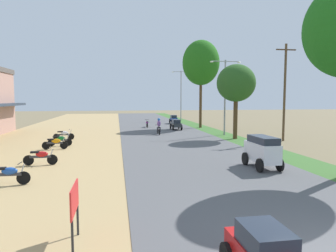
% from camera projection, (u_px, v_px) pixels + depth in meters
% --- Properties ---
extents(parked_motorbike_nearest, '(1.80, 0.54, 0.94)m').
position_uv_depth(parked_motorbike_nearest, '(8.00, 174.00, 12.83)').
color(parked_motorbike_nearest, black).
rests_on(parked_motorbike_nearest, dirt_shoulder).
extents(parked_motorbike_second, '(1.80, 0.54, 0.94)m').
position_uv_depth(parked_motorbike_second, '(41.00, 156.00, 16.73)').
color(parked_motorbike_second, black).
rests_on(parked_motorbike_second, dirt_shoulder).
extents(parked_motorbike_third, '(1.80, 0.54, 0.94)m').
position_uv_depth(parked_motorbike_third, '(55.00, 142.00, 21.96)').
color(parked_motorbike_third, black).
rests_on(parked_motorbike_third, dirt_shoulder).
extents(parked_motorbike_fourth, '(1.80, 0.54, 0.94)m').
position_uv_depth(parked_motorbike_fourth, '(60.00, 140.00, 23.46)').
color(parked_motorbike_fourth, black).
rests_on(parked_motorbike_fourth, dirt_shoulder).
extents(parked_motorbike_fifth, '(1.80, 0.54, 0.94)m').
position_uv_depth(parked_motorbike_fifth, '(64.00, 134.00, 27.03)').
color(parked_motorbike_fifth, black).
rests_on(parked_motorbike_fifth, dirt_shoulder).
extents(street_signboard, '(0.06, 1.30, 1.50)m').
position_uv_depth(street_signboard, '(75.00, 203.00, 7.59)').
color(street_signboard, '#262628').
rests_on(street_signboard, dirt_shoulder).
extents(median_tree_second, '(3.45, 3.45, 6.68)m').
position_uv_depth(median_tree_second, '(236.00, 83.00, 27.36)').
color(median_tree_second, '#4C351E').
rests_on(median_tree_second, median_strip).
extents(median_tree_third, '(4.56, 4.56, 10.79)m').
position_uv_depth(median_tree_third, '(201.00, 63.00, 37.76)').
color(median_tree_third, '#4C351E').
rests_on(median_tree_third, median_strip).
extents(streetlamp_near, '(3.16, 0.20, 7.43)m').
position_uv_depth(streetlamp_near, '(225.00, 92.00, 30.40)').
color(streetlamp_near, gray).
rests_on(streetlamp_near, median_strip).
extents(streetlamp_mid, '(3.16, 0.20, 8.24)m').
position_uv_depth(streetlamp_mid, '(181.00, 92.00, 51.18)').
color(streetlamp_mid, gray).
rests_on(streetlamp_mid, median_strip).
extents(utility_pole_near, '(1.80, 0.20, 8.34)m').
position_uv_depth(utility_pole_near, '(285.00, 91.00, 26.39)').
color(utility_pole_near, brown).
rests_on(utility_pole_near, ground).
extents(car_van_white, '(1.19, 2.41, 1.67)m').
position_uv_depth(car_van_white, '(262.00, 150.00, 15.86)').
color(car_van_white, silver).
rests_on(car_van_white, road_strip).
extents(car_sedan_charcoal, '(1.10, 2.26, 1.19)m').
position_uv_depth(car_sedan_charcoal, '(176.00, 124.00, 35.60)').
color(car_sedan_charcoal, '#282D33').
rests_on(car_sedan_charcoal, road_strip).
extents(car_hatchback_blue, '(1.04, 2.00, 1.23)m').
position_uv_depth(car_hatchback_blue, '(174.00, 119.00, 44.32)').
color(car_hatchback_blue, navy).
rests_on(car_hatchback_blue, road_strip).
extents(motorbike_foreground_rider, '(0.54, 1.80, 1.66)m').
position_uv_depth(motorbike_foreground_rider, '(159.00, 127.00, 30.92)').
color(motorbike_foreground_rider, black).
rests_on(motorbike_foreground_rider, road_strip).
extents(motorbike_ahead_second, '(0.54, 1.80, 0.94)m').
position_uv_depth(motorbike_ahead_second, '(147.00, 123.00, 38.71)').
color(motorbike_ahead_second, black).
rests_on(motorbike_ahead_second, road_strip).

